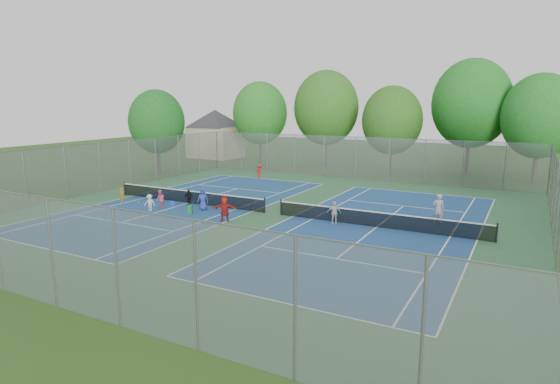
# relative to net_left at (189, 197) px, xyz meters

# --- Properties ---
(ground) EXTENTS (120.00, 120.00, 0.00)m
(ground) POSITION_rel_net_left_xyz_m (7.00, 0.00, -0.46)
(ground) COLOR #274917
(ground) RESTS_ON ground
(court_pad) EXTENTS (32.00, 32.00, 0.01)m
(court_pad) POSITION_rel_net_left_xyz_m (7.00, 0.00, -0.45)
(court_pad) COLOR #2C5D39
(court_pad) RESTS_ON ground
(court_left) EXTENTS (10.97, 23.77, 0.01)m
(court_left) POSITION_rel_net_left_xyz_m (0.00, 0.00, -0.44)
(court_left) COLOR navy
(court_left) RESTS_ON court_pad
(court_right) EXTENTS (10.97, 23.77, 0.01)m
(court_right) POSITION_rel_net_left_xyz_m (14.00, 0.00, -0.44)
(court_right) COLOR navy
(court_right) RESTS_ON court_pad
(net_left) EXTENTS (12.87, 0.10, 0.91)m
(net_left) POSITION_rel_net_left_xyz_m (0.00, 0.00, 0.00)
(net_left) COLOR black
(net_left) RESTS_ON ground
(net_right) EXTENTS (12.87, 0.10, 0.91)m
(net_right) POSITION_rel_net_left_xyz_m (14.00, 0.00, 0.00)
(net_right) COLOR black
(net_right) RESTS_ON ground
(fence_north) EXTENTS (32.00, 0.10, 4.00)m
(fence_north) POSITION_rel_net_left_xyz_m (7.00, 16.00, 1.54)
(fence_north) COLOR gray
(fence_north) RESTS_ON ground
(fence_south) EXTENTS (32.00, 0.10, 4.00)m
(fence_south) POSITION_rel_net_left_xyz_m (7.00, -16.00, 1.54)
(fence_south) COLOR gray
(fence_south) RESTS_ON ground
(fence_west) EXTENTS (0.10, 32.00, 4.00)m
(fence_west) POSITION_rel_net_left_xyz_m (-9.00, 0.00, 1.54)
(fence_west) COLOR gray
(fence_west) RESTS_ON ground
(fence_east) EXTENTS (0.10, 32.00, 4.00)m
(fence_east) POSITION_rel_net_left_xyz_m (23.00, 0.00, 1.54)
(fence_east) COLOR gray
(fence_east) RESTS_ON ground
(house) EXTENTS (11.03, 11.03, 7.30)m
(house) POSITION_rel_net_left_xyz_m (-15.00, 24.00, 3.76)
(house) COLOR #B7A88C
(house) RESTS_ON ground
(tree_nw) EXTENTS (6.40, 6.40, 9.58)m
(tree_nw) POSITION_rel_net_left_xyz_m (-7.00, 22.00, 5.44)
(tree_nw) COLOR #443326
(tree_nw) RESTS_ON ground
(tree_nl) EXTENTS (7.20, 7.20, 10.69)m
(tree_nl) POSITION_rel_net_left_xyz_m (1.00, 23.00, 6.09)
(tree_nl) COLOR #443326
(tree_nl) RESTS_ON ground
(tree_nc) EXTENTS (6.00, 6.00, 8.85)m
(tree_nc) POSITION_rel_net_left_xyz_m (9.00, 21.00, 4.94)
(tree_nc) COLOR #443326
(tree_nc) RESTS_ON ground
(tree_nr) EXTENTS (7.60, 7.60, 11.42)m
(tree_nr) POSITION_rel_net_left_xyz_m (16.00, 24.00, 6.59)
(tree_nr) COLOR #443326
(tree_nr) RESTS_ON ground
(tree_ne) EXTENTS (6.60, 6.60, 9.77)m
(tree_ne) POSITION_rel_net_left_xyz_m (22.00, 22.00, 5.51)
(tree_ne) COLOR #443326
(tree_ne) RESTS_ON ground
(tree_side_w) EXTENTS (5.60, 5.60, 8.47)m
(tree_side_w) POSITION_rel_net_left_xyz_m (-12.00, 10.00, 4.79)
(tree_side_w) COLOR #443326
(tree_side_w) RESTS_ON ground
(ball_crate) EXTENTS (0.45, 0.45, 0.29)m
(ball_crate) POSITION_rel_net_left_xyz_m (-0.60, -1.15, -0.31)
(ball_crate) COLOR blue
(ball_crate) RESTS_ON ground
(ball_hopper) EXTENTS (0.37, 0.37, 0.57)m
(ball_hopper) POSITION_rel_net_left_xyz_m (2.20, -2.56, -0.17)
(ball_hopper) COLOR #227E38
(ball_hopper) RESTS_ON ground
(student_a) EXTENTS (0.47, 0.35, 1.18)m
(student_a) POSITION_rel_net_left_xyz_m (-4.15, -2.40, 0.13)
(student_a) COLOR #D06813
(student_a) RESTS_ON ground
(student_b) EXTENTS (0.79, 0.74, 1.30)m
(student_b) POSITION_rel_net_left_xyz_m (-0.60, -2.28, 0.19)
(student_b) COLOR #EB5B85
(student_b) RESTS_ON ground
(student_c) EXTENTS (0.85, 0.67, 1.15)m
(student_c) POSITION_rel_net_left_xyz_m (-0.68, -3.20, 0.12)
(student_c) COLOR silver
(student_c) RESTS_ON ground
(student_d) EXTENTS (0.73, 0.46, 1.15)m
(student_d) POSITION_rel_net_left_xyz_m (0.51, -0.60, 0.12)
(student_d) COLOR black
(student_d) RESTS_ON ground
(student_e) EXTENTS (0.87, 0.74, 1.52)m
(student_e) POSITION_rel_net_left_xyz_m (2.31, -1.31, 0.30)
(student_e) COLOR #293897
(student_e) RESTS_ON ground
(student_f) EXTENTS (1.54, 1.07, 1.60)m
(student_f) POSITION_rel_net_left_xyz_m (5.33, -3.08, 0.35)
(student_f) COLOR #A21F17
(student_f) RESTS_ON ground
(child_far_baseline) EXTENTS (0.92, 0.64, 1.30)m
(child_far_baseline) POSITION_rel_net_left_xyz_m (-1.28, 12.21, 0.20)
(child_far_baseline) COLOR #A11B17
(child_far_baseline) RESTS_ON ground
(instructor) EXTENTS (0.73, 0.53, 1.87)m
(instructor) POSITION_rel_net_left_xyz_m (17.00, 2.42, 0.48)
(instructor) COLOR #9C9C9F
(instructor) RESTS_ON ground
(teen_court_b) EXTENTS (0.88, 0.62, 1.39)m
(teen_court_b) POSITION_rel_net_left_xyz_m (11.47, -0.43, 0.24)
(teen_court_b) COLOR beige
(teen_court_b) RESTS_ON ground
(tennis_ball_0) EXTENTS (0.07, 0.07, 0.07)m
(tennis_ball_0) POSITION_rel_net_left_xyz_m (0.41, -2.81, -0.42)
(tennis_ball_0) COLOR #D3E535
(tennis_ball_0) RESTS_ON ground
(tennis_ball_1) EXTENTS (0.07, 0.07, 0.07)m
(tennis_ball_1) POSITION_rel_net_left_xyz_m (1.31, -5.77, -0.42)
(tennis_ball_1) COLOR #AAC82E
(tennis_ball_1) RESTS_ON ground
(tennis_ball_2) EXTENTS (0.07, 0.07, 0.07)m
(tennis_ball_2) POSITION_rel_net_left_xyz_m (-2.02, -6.24, -0.42)
(tennis_ball_2) COLOR #E7F138
(tennis_ball_2) RESTS_ON ground
(tennis_ball_3) EXTENTS (0.07, 0.07, 0.07)m
(tennis_ball_3) POSITION_rel_net_left_xyz_m (-3.72, -3.94, -0.42)
(tennis_ball_3) COLOR #B2C92E
(tennis_ball_3) RESTS_ON ground
(tennis_ball_4) EXTENTS (0.07, 0.07, 0.07)m
(tennis_ball_4) POSITION_rel_net_left_xyz_m (-2.86, -6.45, -0.42)
(tennis_ball_4) COLOR #C0EA36
(tennis_ball_4) RESTS_ON ground
(tennis_ball_5) EXTENTS (0.07, 0.07, 0.07)m
(tennis_ball_5) POSITION_rel_net_left_xyz_m (0.14, -1.99, -0.42)
(tennis_ball_5) COLOR #CFF037
(tennis_ball_5) RESTS_ON ground
(tennis_ball_6) EXTENTS (0.07, 0.07, 0.07)m
(tennis_ball_6) POSITION_rel_net_left_xyz_m (-2.94, -1.10, -0.42)
(tennis_ball_6) COLOR #D2EE37
(tennis_ball_6) RESTS_ON ground
(tennis_ball_7) EXTENTS (0.07, 0.07, 0.07)m
(tennis_ball_7) POSITION_rel_net_left_xyz_m (3.50, -5.72, -0.42)
(tennis_ball_7) COLOR #AEC32D
(tennis_ball_7) RESTS_ON ground
(tennis_ball_8) EXTENTS (0.07, 0.07, 0.07)m
(tennis_ball_8) POSITION_rel_net_left_xyz_m (-2.51, -4.33, -0.42)
(tennis_ball_8) COLOR #DEEF37
(tennis_ball_8) RESTS_ON ground
(tennis_ball_9) EXTENTS (0.07, 0.07, 0.07)m
(tennis_ball_9) POSITION_rel_net_left_xyz_m (-3.27, -1.68, -0.42)
(tennis_ball_9) COLOR #DBF238
(tennis_ball_9) RESTS_ON ground
(tennis_ball_10) EXTENTS (0.07, 0.07, 0.07)m
(tennis_ball_10) POSITION_rel_net_left_xyz_m (3.97, -2.83, -0.42)
(tennis_ball_10) COLOR #B8DD33
(tennis_ball_10) RESTS_ON ground
(tennis_ball_11) EXTENTS (0.07, 0.07, 0.07)m
(tennis_ball_11) POSITION_rel_net_left_xyz_m (1.68, -5.06, -0.42)
(tennis_ball_11) COLOR #DEEE37
(tennis_ball_11) RESTS_ON ground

